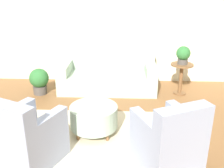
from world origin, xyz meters
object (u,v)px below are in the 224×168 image
at_px(potted_plant_floor, 39,80).
at_px(couch, 108,77).
at_px(armchair_left, 27,139).
at_px(ottoman_table, 94,116).
at_px(armchair_right, 169,142).
at_px(side_table, 181,74).
at_px(potted_plant_on_side_table, 183,55).

bearing_deg(potted_plant_floor, couch, 12.85).
relative_size(couch, armchair_left, 2.14).
bearing_deg(ottoman_table, armchair_left, -134.48).
distance_m(armchair_right, potted_plant_floor, 3.45).
height_order(armchair_right, potted_plant_floor, armchair_right).
bearing_deg(ottoman_table, armchair_right, -37.48).
height_order(armchair_left, side_table, armchair_left).
relative_size(side_table, potted_plant_on_side_table, 1.78).
bearing_deg(potted_plant_on_side_table, side_table, 63.43).
bearing_deg(armchair_right, side_table, 75.21).
relative_size(armchair_left, armchair_right, 1.00).
height_order(couch, potted_plant_floor, couch).
bearing_deg(armchair_right, armchair_left, 180.00).
xyz_separation_m(couch, armchair_left, (-0.92, -2.76, 0.09)).
bearing_deg(armchair_right, potted_plant_floor, 135.41).
xyz_separation_m(couch, potted_plant_on_side_table, (1.63, -0.22, 0.61)).
height_order(ottoman_table, potted_plant_floor, potted_plant_floor).
distance_m(armchair_right, ottoman_table, 1.35).
bearing_deg(couch, side_table, -7.77).
distance_m(armchair_left, potted_plant_floor, 2.49).
height_order(couch, armchair_left, armchair_left).
relative_size(couch, ottoman_table, 2.82).
bearing_deg(armchair_right, potted_plant_on_side_table, 75.21).
bearing_deg(armchair_left, couch, 71.53).
distance_m(ottoman_table, potted_plant_floor, 2.11).
bearing_deg(side_table, potted_plant_on_side_table, -116.57).
relative_size(ottoman_table, potted_plant_floor, 1.33).
xyz_separation_m(armchair_left, potted_plant_floor, (-0.58, 2.42, -0.07)).
distance_m(couch, potted_plant_floor, 1.54).
bearing_deg(potted_plant_on_side_table, ottoman_table, -135.37).
height_order(ottoman_table, side_table, side_table).
relative_size(armchair_left, ottoman_table, 1.32).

